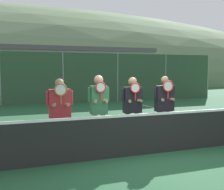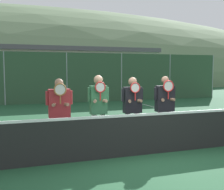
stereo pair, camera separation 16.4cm
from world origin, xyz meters
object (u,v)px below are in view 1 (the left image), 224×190
object	(u,v)px
player_center_left	(99,106)
car_center	(105,85)
player_leftmost	(60,109)
player_center_right	(132,105)
car_left_of_center	(37,86)
player_rightmost	(164,104)

from	to	relation	value
player_center_left	car_center	xyz separation A→B (m)	(4.61, 13.33, -0.23)
player_leftmost	player_center_right	distance (m)	1.91
player_leftmost	player_center_left	distance (m)	0.96
car_center	player_center_right	bearing A→B (deg)	-105.43
car_left_of_center	player_leftmost	bearing A→B (deg)	-92.72
player_center_left	player_center_right	bearing A→B (deg)	4.19
player_center_left	car_center	world-z (taller)	player_center_left
player_center_left	player_center_right	xyz separation A→B (m)	(0.95, 0.07, -0.02)
car_center	player_rightmost	bearing A→B (deg)	-101.73
player_center_left	player_center_right	distance (m)	0.95
player_center_left	player_center_right	world-z (taller)	player_center_left
player_center_right	player_center_left	bearing A→B (deg)	-175.81
player_center_right	player_rightmost	bearing A→B (deg)	-8.53
player_leftmost	player_rightmost	xyz separation A→B (m)	(2.79, -0.05, 0.02)
player_leftmost	car_left_of_center	size ratio (longest dim) A/B	0.42
player_rightmost	car_center	xyz separation A→B (m)	(2.78, 13.39, -0.21)
player_leftmost	car_left_of_center	xyz separation A→B (m)	(0.63, 13.34, -0.20)
player_center_right	car_left_of_center	size ratio (longest dim) A/B	0.42
player_rightmost	player_leftmost	bearing A→B (deg)	178.92
player_rightmost	car_center	distance (m)	13.68
player_center_right	car_left_of_center	bearing A→B (deg)	95.50
player_center_right	car_center	size ratio (longest dim) A/B	0.43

